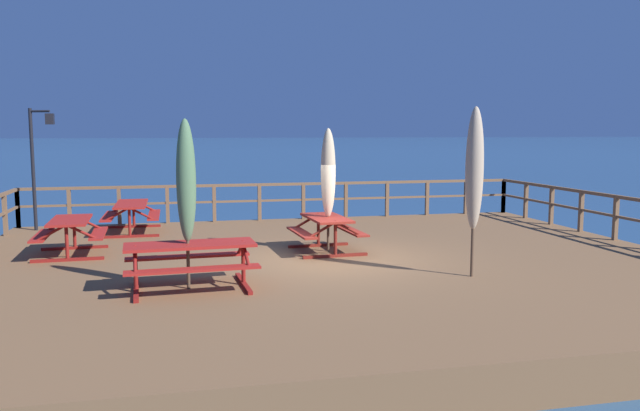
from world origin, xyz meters
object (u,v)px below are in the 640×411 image
picnic_table_mid_centre (70,229)px  picnic_table_front_left (131,211)px  picnic_table_back_right (326,227)px  patio_umbrella_tall_front (328,174)px  picnic_table_mid_left (190,255)px  patio_umbrella_tall_mid_left (186,182)px  lamp_post_hooked (39,150)px  patio_umbrella_short_back (475,169)px

picnic_table_mid_centre → picnic_table_front_left: 3.04m
picnic_table_back_right → patio_umbrella_tall_front: 1.15m
picnic_table_mid_left → patio_umbrella_tall_mid_left: 1.22m
picnic_table_back_right → picnic_table_mid_left: same height
picnic_table_front_left → patio_umbrella_tall_front: bearing=-40.3°
picnic_table_mid_left → picnic_table_front_left: size_ratio=1.07×
picnic_table_back_right → lamp_post_hooked: lamp_post_hooked is taller
picnic_table_mid_left → picnic_table_front_left: 6.50m
picnic_table_front_left → patio_umbrella_short_back: patio_umbrella_short_back is taller
picnic_table_front_left → picnic_table_mid_centre: bearing=-110.4°
picnic_table_mid_centre → patio_umbrella_tall_front: 5.58m
picnic_table_front_left → patio_umbrella_short_back: (6.30, -6.58, 1.37)m
picnic_table_mid_centre → picnic_table_front_left: size_ratio=0.86×
picnic_table_mid_centre → patio_umbrella_tall_mid_left: (2.35, -3.50, 1.24)m
picnic_table_mid_centre → lamp_post_hooked: lamp_post_hooked is taller
picnic_table_mid_left → lamp_post_hooked: lamp_post_hooked is taller
patio_umbrella_short_back → picnic_table_back_right: bearing=124.9°
picnic_table_mid_left → picnic_table_mid_centre: 4.25m
picnic_table_back_right → patio_umbrella_short_back: size_ratio=0.56×
patio_umbrella_tall_front → patio_umbrella_tall_mid_left: size_ratio=0.95×
picnic_table_mid_left → picnic_table_front_left: same height
picnic_table_mid_centre → picnic_table_front_left: bearing=69.6°
picnic_table_back_right → patio_umbrella_short_back: (2.00, -2.88, 1.38)m
picnic_table_mid_centre → patio_umbrella_tall_mid_left: size_ratio=0.63×
picnic_table_front_left → patio_umbrella_tall_mid_left: (1.29, -6.35, 1.23)m
picnic_table_mid_left → picnic_table_mid_centre: bearing=124.3°
picnic_table_mid_centre → patio_umbrella_short_back: bearing=-26.9°
picnic_table_front_left → patio_umbrella_tall_mid_left: 6.60m
patio_umbrella_tall_mid_left → lamp_post_hooked: (-3.61, 7.21, 0.32)m
picnic_table_front_left → patio_umbrella_tall_mid_left: patio_umbrella_tall_mid_left is taller
patio_umbrella_short_back → picnic_table_front_left: bearing=133.7°
picnic_table_front_left → patio_umbrella_tall_front: size_ratio=0.77×
picnic_table_back_right → picnic_table_front_left: bearing=139.2°
lamp_post_hooked → picnic_table_mid_centre: bearing=-71.3°
patio_umbrella_tall_front → lamp_post_hooked: lamp_post_hooked is taller
patio_umbrella_tall_mid_left → patio_umbrella_short_back: bearing=-2.6°
picnic_table_mid_left → picnic_table_mid_centre: size_ratio=1.24×
patio_umbrella_tall_front → lamp_post_hooked: bearing=145.7°
picnic_table_mid_left → picnic_table_front_left: bearing=101.8°
patio_umbrella_tall_mid_left → patio_umbrella_short_back: (5.00, -0.23, 0.15)m
picnic_table_back_right → picnic_table_mid_left: (-2.96, -2.65, 0.01)m
picnic_table_mid_centre → picnic_table_front_left: (1.06, 2.85, 0.01)m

